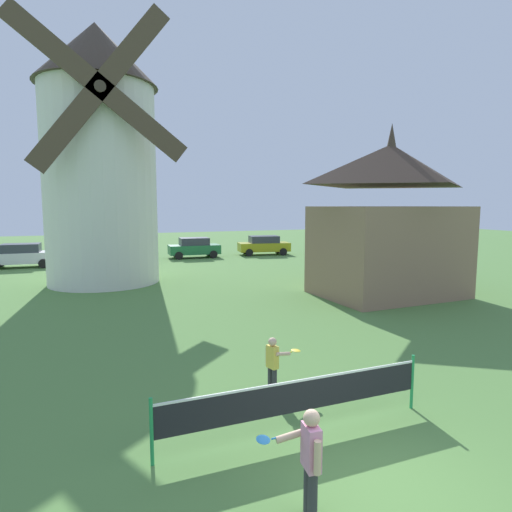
% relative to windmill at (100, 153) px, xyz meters
% --- Properties ---
extents(ground_plane, '(120.00, 120.00, 0.00)m').
position_rel_windmill_xyz_m(ground_plane, '(2.87, -18.96, -6.72)').
color(ground_plane, '#517F3D').
extents(windmill, '(7.62, 6.35, 13.05)m').
position_rel_windmill_xyz_m(windmill, '(0.00, 0.00, 0.00)').
color(windmill, silver).
rests_on(windmill, ground_plane).
extents(tennis_net, '(5.16, 0.06, 1.10)m').
position_rel_windmill_xyz_m(tennis_net, '(2.48, -17.25, -6.04)').
color(tennis_net, '#238E4C').
rests_on(tennis_net, ground_plane).
extents(player_near, '(0.78, 0.64, 1.45)m').
position_rel_windmill_xyz_m(player_near, '(1.67, -19.12, -5.90)').
color(player_near, '#333338').
rests_on(player_near, ground_plane).
extents(player_far, '(0.78, 0.40, 1.23)m').
position_rel_windmill_xyz_m(player_far, '(2.76, -15.55, -6.03)').
color(player_far, '#333338').
rests_on(player_far, ground_plane).
extents(stray_ball, '(0.21, 0.21, 0.21)m').
position_rel_windmill_xyz_m(stray_ball, '(5.50, -16.25, -6.62)').
color(stray_ball, silver).
rests_on(stray_ball, ground_plane).
extents(parked_car_silver, '(4.12, 2.01, 1.56)m').
position_rel_windmill_xyz_m(parked_car_silver, '(-4.81, 7.91, -5.91)').
color(parked_car_silver, silver).
rests_on(parked_car_silver, ground_plane).
extents(parked_car_blue, '(4.05, 2.29, 1.56)m').
position_rel_windmill_xyz_m(parked_car_blue, '(1.38, 8.36, -5.91)').
color(parked_car_blue, '#334C99').
rests_on(parked_car_blue, ground_plane).
extents(parked_car_green, '(3.98, 2.05, 1.56)m').
position_rel_windmill_xyz_m(parked_car_green, '(6.98, 8.87, -5.91)').
color(parked_car_green, '#1E6638').
rests_on(parked_car_green, ground_plane).
extents(parked_car_mustard, '(4.38, 2.40, 1.56)m').
position_rel_windmill_xyz_m(parked_car_mustard, '(12.81, 8.74, -5.91)').
color(parked_car_mustard, '#999919').
rests_on(parked_car_mustard, ground_plane).
extents(chapel, '(6.44, 4.81, 7.60)m').
position_rel_windmill_xyz_m(chapel, '(11.70, -8.15, -3.44)').
color(chapel, '#937056').
rests_on(chapel, ground_plane).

